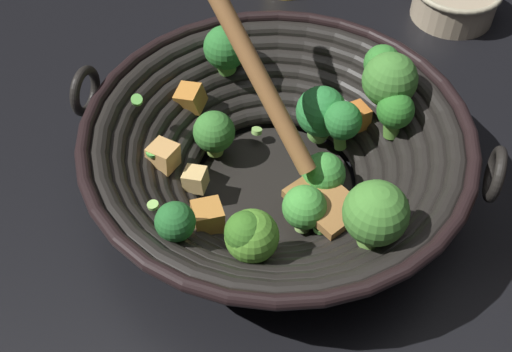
# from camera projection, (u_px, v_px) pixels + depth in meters

# --- Properties ---
(ground_plane) EXTENTS (4.00, 4.00, 0.00)m
(ground_plane) POSITION_uv_depth(u_px,v_px,m) (275.00, 188.00, 0.67)
(ground_plane) COLOR black
(wok) EXTENTS (0.39, 0.43, 0.27)m
(wok) POSITION_uv_depth(u_px,v_px,m) (279.00, 149.00, 0.62)
(wok) COLOR black
(wok) RESTS_ON ground
(prep_bowl) EXTENTS (0.12, 0.12, 0.05)m
(prep_bowl) POSITION_uv_depth(u_px,v_px,m) (455.00, 0.00, 0.85)
(prep_bowl) COLOR tan
(prep_bowl) RESTS_ON ground
(garlic_bulb) EXTENTS (0.04, 0.04, 0.04)m
(garlic_bulb) POSITION_uv_depth(u_px,v_px,m) (284.00, 27.00, 0.83)
(garlic_bulb) COLOR silver
(garlic_bulb) RESTS_ON ground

